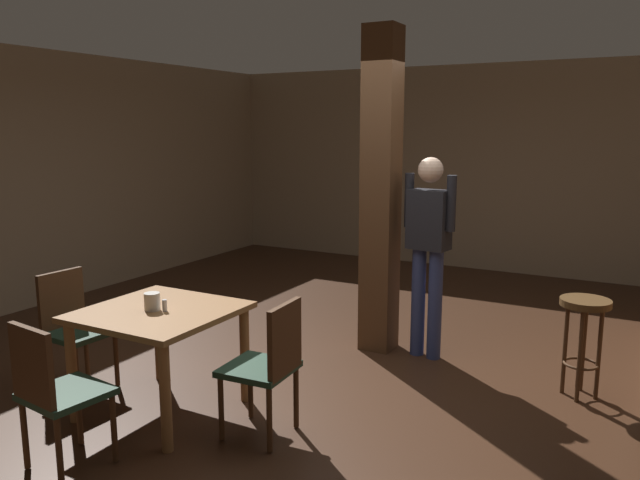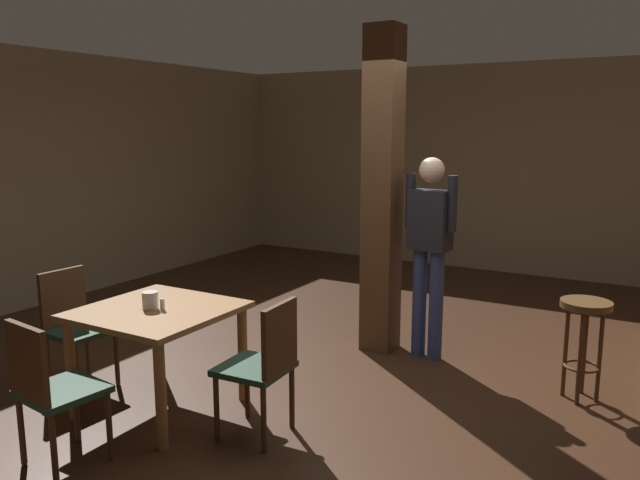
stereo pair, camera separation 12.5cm
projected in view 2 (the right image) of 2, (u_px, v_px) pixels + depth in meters
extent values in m
plane|color=#382114|center=(343.00, 383.00, 4.85)|extent=(10.80, 10.80, 0.00)
cube|color=gray|center=(501.00, 169.00, 8.42)|extent=(8.00, 0.10, 2.80)
cube|color=gray|center=(10.00, 181.00, 6.57)|extent=(0.10, 9.00, 2.80)
cube|color=#4C301C|center=(382.00, 193.00, 5.37)|extent=(0.28, 0.28, 2.80)
cube|color=brown|center=(157.00, 311.00, 4.29)|extent=(0.96, 0.96, 0.04)
cylinder|color=brown|center=(243.00, 354.00, 4.50)|extent=(0.07, 0.07, 0.70)
cylinder|color=brown|center=(159.00, 335.00, 4.91)|extent=(0.07, 0.07, 0.70)
cylinder|color=brown|center=(161.00, 396.00, 3.80)|extent=(0.07, 0.07, 0.70)
cylinder|color=brown|center=(71.00, 370.00, 4.21)|extent=(0.07, 0.07, 0.70)
cube|color=#1E3828|center=(63.00, 391.00, 3.63)|extent=(0.47, 0.47, 0.04)
cube|color=#422816|center=(27.00, 364.00, 3.44)|extent=(0.38, 0.08, 0.45)
cylinder|color=#422816|center=(76.00, 408.00, 3.91)|extent=(0.04, 0.04, 0.43)
cylinder|color=#422816|center=(109.00, 424.00, 3.70)|extent=(0.04, 0.04, 0.43)
cylinder|color=#422816|center=(21.00, 430.00, 3.63)|extent=(0.04, 0.04, 0.43)
cylinder|color=#422816|center=(54.00, 448.00, 3.43)|extent=(0.04, 0.04, 0.43)
cube|color=#1E3828|center=(254.00, 368.00, 3.97)|extent=(0.44, 0.44, 0.04)
cube|color=#422816|center=(280.00, 339.00, 3.85)|extent=(0.06, 0.38, 0.45)
cylinder|color=#422816|center=(216.00, 406.00, 3.94)|extent=(0.04, 0.04, 0.43)
cylinder|color=#422816|center=(247.00, 386.00, 4.25)|extent=(0.04, 0.04, 0.43)
cylinder|color=#422816|center=(264.00, 418.00, 3.78)|extent=(0.04, 0.04, 0.43)
cylinder|color=#422816|center=(292.00, 396.00, 4.09)|extent=(0.04, 0.04, 0.43)
cube|color=#1E3828|center=(81.00, 331.00, 4.69)|extent=(0.44, 0.44, 0.04)
cube|color=#422816|center=(63.00, 298.00, 4.76)|extent=(0.06, 0.38, 0.45)
cylinder|color=#422816|center=(117.00, 357.00, 4.78)|extent=(0.04, 0.04, 0.43)
cylinder|color=#422816|center=(77.00, 372.00, 4.49)|extent=(0.04, 0.04, 0.43)
cylinder|color=#422816|center=(88.00, 348.00, 4.97)|extent=(0.04, 0.04, 0.43)
cylinder|color=#422816|center=(48.00, 362.00, 4.68)|extent=(0.04, 0.04, 0.43)
cylinder|color=beige|center=(150.00, 300.00, 4.25)|extent=(0.11, 0.11, 0.12)
cylinder|color=silver|center=(162.00, 304.00, 4.23)|extent=(0.03, 0.03, 0.08)
cube|color=black|center=(430.00, 220.00, 5.19)|extent=(0.37, 0.25, 0.50)
sphere|color=beige|center=(432.00, 170.00, 5.12)|extent=(0.24, 0.24, 0.21)
cylinder|color=navy|center=(436.00, 306.00, 5.27)|extent=(0.14, 0.14, 0.95)
cylinder|color=navy|center=(419.00, 302.00, 5.37)|extent=(0.14, 0.14, 0.95)
cylinder|color=black|center=(452.00, 204.00, 5.04)|extent=(0.09, 0.09, 0.46)
cylinder|color=black|center=(410.00, 200.00, 5.28)|extent=(0.09, 0.09, 0.46)
cylinder|color=#4C3319|center=(586.00, 304.00, 4.45)|extent=(0.36, 0.36, 0.05)
torus|color=#422816|center=(581.00, 366.00, 4.53)|extent=(0.25, 0.25, 0.02)
cylinder|color=#422816|center=(585.00, 349.00, 4.61)|extent=(0.03, 0.03, 0.69)
cylinder|color=#422816|center=(580.00, 359.00, 4.41)|extent=(0.03, 0.03, 0.69)
cylinder|color=#422816|center=(600.00, 357.00, 4.45)|extent=(0.03, 0.03, 0.69)
cylinder|color=#422816|center=(565.00, 351.00, 4.57)|extent=(0.03, 0.03, 0.69)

